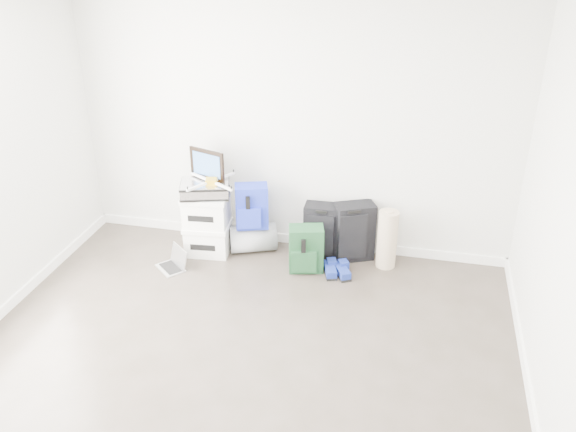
% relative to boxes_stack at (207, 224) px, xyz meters
% --- Properties ---
extents(ground, '(5.00, 5.00, 0.00)m').
position_rel_boxes_stack_xyz_m(ground, '(0.82, -2.11, -0.33)').
color(ground, '#383129').
rests_on(ground, ground).
extents(room_envelope, '(4.52, 5.02, 2.71)m').
position_rel_boxes_stack_xyz_m(room_envelope, '(0.82, -2.09, 1.39)').
color(room_envelope, silver).
rests_on(room_envelope, ground).
extents(boxes_stack, '(0.50, 0.42, 0.66)m').
position_rel_boxes_stack_xyz_m(boxes_stack, '(0.00, 0.00, 0.00)').
color(boxes_stack, white).
rests_on(boxes_stack, ground).
extents(briefcase, '(0.56, 0.47, 0.14)m').
position_rel_boxes_stack_xyz_m(briefcase, '(-0.00, 0.00, 0.40)').
color(briefcase, '#B2B2B7').
rests_on(briefcase, boxes_stack).
extents(painting, '(0.40, 0.16, 0.31)m').
position_rel_boxes_stack_xyz_m(painting, '(-0.00, 0.10, 0.62)').
color(painting, black).
rests_on(painting, briefcase).
extents(drone, '(0.54, 0.54, 0.06)m').
position_rel_boxes_stack_xyz_m(drone, '(0.08, -0.02, 0.50)').
color(drone, gold).
rests_on(drone, briefcase).
extents(duffel_bag, '(0.56, 0.46, 0.30)m').
position_rel_boxes_stack_xyz_m(duffel_bag, '(0.45, 0.13, -0.18)').
color(duffel_bag, gray).
rests_on(duffel_bag, ground).
extents(blue_backpack, '(0.38, 0.33, 0.47)m').
position_rel_boxes_stack_xyz_m(blue_backpack, '(0.45, 0.10, 0.19)').
color(blue_backpack, '#1C27B7').
rests_on(blue_backpack, duffel_bag).
extents(large_suitcase, '(0.37, 0.25, 0.57)m').
position_rel_boxes_stack_xyz_m(large_suitcase, '(1.18, 0.21, -0.05)').
color(large_suitcase, black).
rests_on(large_suitcase, ground).
extents(green_backpack, '(0.38, 0.32, 0.48)m').
position_rel_boxes_stack_xyz_m(green_backpack, '(1.08, -0.13, -0.11)').
color(green_backpack, '#123317').
rests_on(green_backpack, ground).
extents(carry_on, '(0.45, 0.39, 0.61)m').
position_rel_boxes_stack_xyz_m(carry_on, '(1.51, 0.21, -0.03)').
color(carry_on, black).
rests_on(carry_on, ground).
extents(shoes, '(0.32, 0.29, 0.09)m').
position_rel_boxes_stack_xyz_m(shoes, '(1.39, -0.16, -0.29)').
color(shoes, black).
rests_on(shoes, ground).
extents(rolled_rug, '(0.20, 0.20, 0.61)m').
position_rel_boxes_stack_xyz_m(rolled_rug, '(1.86, 0.13, -0.03)').
color(rolled_rug, tan).
rests_on(rolled_rug, ground).
extents(laptop, '(0.36, 0.36, 0.21)m').
position_rel_boxes_stack_xyz_m(laptop, '(-0.24, -0.39, -0.28)').
color(laptop, silver).
rests_on(laptop, ground).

